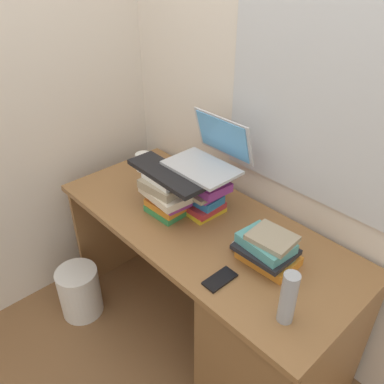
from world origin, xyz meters
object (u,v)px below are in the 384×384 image
at_px(desk, 257,323).
at_px(computer_mouse, 240,244).
at_px(laptop, 210,154).
at_px(mug, 144,162).
at_px(book_stack_side, 268,249).
at_px(water_bottle, 288,298).
at_px(book_stack_tall, 202,189).
at_px(book_stack_keyboard_riser, 167,194).
at_px(keyboard, 166,174).
at_px(wastebasket, 80,292).
at_px(cell_phone, 220,279).

bearing_deg(desk, computer_mouse, 170.29).
height_order(laptop, mug, laptop).
xyz_separation_m(book_stack_side, mug, (-0.94, 0.10, -0.02)).
bearing_deg(water_bottle, book_stack_tall, 160.13).
bearing_deg(computer_mouse, book_stack_keyboard_riser, -170.60).
bearing_deg(book_stack_tall, mug, 176.03).
xyz_separation_m(laptop, keyboard, (-0.09, -0.19, -0.06)).
height_order(book_stack_keyboard_riser, wastebasket, book_stack_keyboard_riser).
bearing_deg(mug, desk, -7.66).
relative_size(book_stack_tall, book_stack_keyboard_riser, 1.02).
distance_m(cell_phone, wastebasket, 1.06).
height_order(water_bottle, cell_phone, water_bottle).
relative_size(desk, cell_phone, 10.93).
relative_size(mug, wastebasket, 0.42).
bearing_deg(cell_phone, book_stack_tall, 145.51).
distance_m(book_stack_keyboard_riser, water_bottle, 0.76).
bearing_deg(water_bottle, book_stack_keyboard_riser, 172.07).
relative_size(desk, wastebasket, 4.92).
relative_size(book_stack_tall, cell_phone, 1.88).
xyz_separation_m(desk, computer_mouse, (-0.15, 0.03, 0.35)).
distance_m(keyboard, water_bottle, 0.77).
bearing_deg(wastebasket, book_stack_keyboard_riser, 43.18).
xyz_separation_m(desk, cell_phone, (-0.08, -0.18, 0.33)).
relative_size(mug, cell_phone, 0.94).
bearing_deg(mug, book_stack_side, -5.82).
xyz_separation_m(desk, mug, (-0.96, 0.13, 0.38)).
xyz_separation_m(laptop, water_bottle, (0.66, -0.29, -0.17)).
bearing_deg(keyboard, cell_phone, -14.51).
relative_size(book_stack_tall, mug, 2.01).
distance_m(desk, mug, 1.04).
distance_m(laptop, mug, 0.55).
relative_size(book_stack_side, water_bottle, 1.12).
bearing_deg(mug, computer_mouse, -7.27).
distance_m(keyboard, computer_mouse, 0.45).
height_order(book_stack_keyboard_riser, computer_mouse, book_stack_keyboard_riser).
relative_size(keyboard, cell_phone, 3.09).
distance_m(book_stack_keyboard_riser, mug, 0.44).
relative_size(computer_mouse, mug, 0.81).
bearing_deg(keyboard, book_stack_keyboard_riser, -157.03).
height_order(book_stack_keyboard_riser, mug, book_stack_keyboard_riser).
height_order(keyboard, cell_phone, keyboard).
relative_size(book_stack_side, mug, 1.82).
bearing_deg(book_stack_keyboard_riser, water_bottle, -7.93).
bearing_deg(keyboard, book_stack_side, 9.38).
distance_m(book_stack_tall, cell_phone, 0.48).
relative_size(keyboard, computer_mouse, 4.04).
bearing_deg(book_stack_side, computer_mouse, -176.94).
xyz_separation_m(book_stack_tall, book_stack_keyboard_riser, (-0.09, -0.13, -0.01)).
xyz_separation_m(book_stack_keyboard_riser, book_stack_side, (0.53, 0.07, -0.04)).
distance_m(laptop, cell_phone, 0.57).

